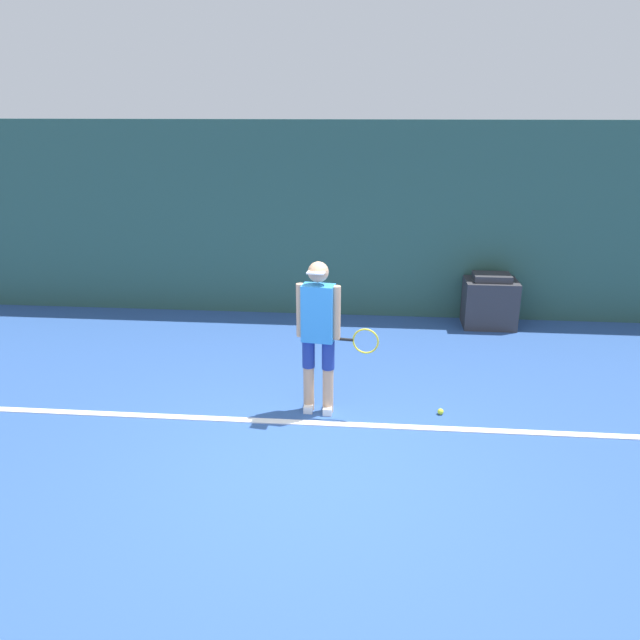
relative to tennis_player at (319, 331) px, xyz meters
name	(u,v)px	position (x,y,z in m)	size (l,w,h in m)	color
ground_plane	(314,466)	(0.06, -1.13, -0.96)	(24.00, 24.00, 0.00)	#2D5193
back_wall	(343,221)	(0.06, 3.47, 0.57)	(24.00, 0.10, 3.05)	#2D564C
court_baseline	(322,423)	(0.06, -0.31, -0.95)	(21.60, 0.10, 0.01)	white
tennis_player	(319,331)	(0.00, 0.00, 0.00)	(0.89, 0.31, 1.72)	tan
tennis_ball	(441,412)	(1.35, 0.03, -0.92)	(0.07, 0.07, 0.07)	#D1E533
covered_chair	(490,302)	(2.35, 3.07, -0.57)	(0.79, 0.58, 0.83)	#333338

